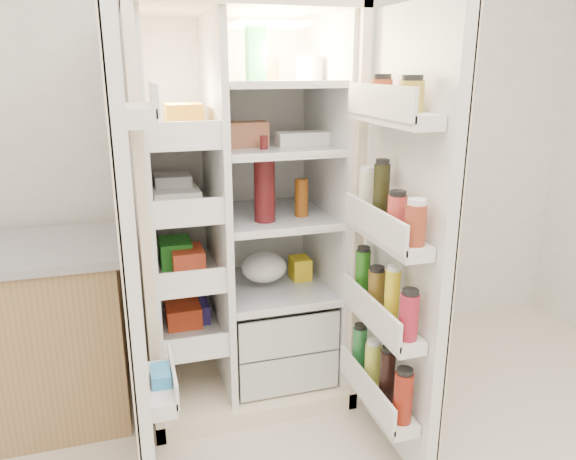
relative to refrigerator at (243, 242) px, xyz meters
name	(u,v)px	position (x,y,z in m)	size (l,w,h in m)	color
wall_back	(237,107)	(0.06, 0.35, 0.61)	(4.00, 0.02, 2.70)	silver
refrigerator	(243,242)	(0.00, 0.00, 0.00)	(0.92, 0.70, 1.80)	beige
freezer_door	(132,267)	(-0.51, -0.60, 0.15)	(0.15, 0.40, 1.72)	silver
fridge_door	(402,253)	(0.47, -0.70, 0.13)	(0.17, 0.58, 1.72)	silver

